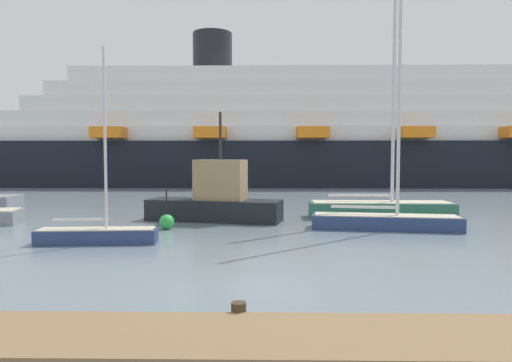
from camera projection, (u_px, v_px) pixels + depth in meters
ground_plane at (247, 284)px, 10.95m from camera, size 600.00×600.00×0.00m
dock_pier at (235, 355)px, 6.29m from camera, size 23.60×1.86×0.77m
sailboat_0 at (386, 216)px, 19.05m from camera, size 6.19×2.18×11.84m
sailboat_3 at (381, 205)px, 22.59m from camera, size 7.00×1.88×13.09m
sailboat_4 at (97, 233)px, 16.00m from camera, size 4.17×1.23×6.85m
fishing_boat_0 at (216, 200)px, 21.65m from camera, size 6.62×3.16×5.14m
channel_buoy_1 at (167, 222)px, 19.14m from camera, size 0.63×0.63×1.65m
cruise_ship at (350, 136)px, 49.00m from camera, size 82.95×13.16×16.17m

